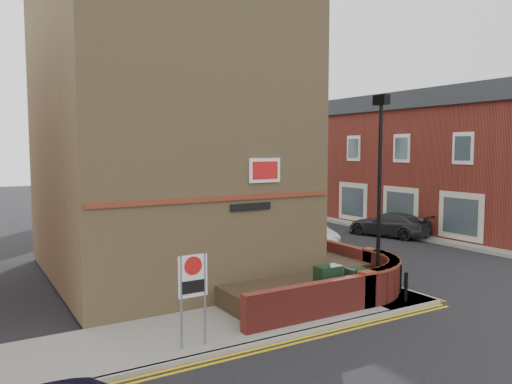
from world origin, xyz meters
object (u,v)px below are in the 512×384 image
Objects in this scene: utility_cabinet_large at (328,286)px; silver_car_near at (307,232)px; zone_sign at (193,283)px; lamppost at (379,195)px.

utility_cabinet_large is 0.29× the size of silver_car_near.
zone_sign is at bearing -128.96° from silver_car_near.
silver_car_near is (3.40, 8.24, -2.67)m from lamppost.
silver_car_near is at bearing 56.95° from utility_cabinet_large.
lamppost is 3.24m from utility_cabinet_large.
utility_cabinet_large is 9.72m from silver_car_near.
lamppost is at bearing -3.01° from utility_cabinet_large.
utility_cabinet_large is (-1.90, 0.10, -2.62)m from lamppost.
utility_cabinet_large is at bearing 176.99° from lamppost.
silver_car_near is at bearing 67.59° from lamppost.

